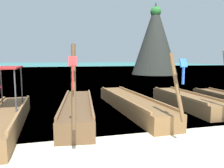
{
  "coord_description": "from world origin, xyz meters",
  "views": [
    {
      "loc": [
        -2.15,
        -4.21,
        2.44
      ],
      "look_at": [
        0.0,
        4.2,
        1.4
      ],
      "focal_mm": 34.81,
      "sensor_mm": 36.0,
      "label": 1
    }
  ],
  "objects_px": {
    "longtail_boat_turquoise_ribbon": "(5,118)",
    "longtail_boat_red_ribbon": "(77,109)",
    "longtail_boat_green_ribbon": "(186,101)",
    "karst_rock": "(156,40)",
    "longtail_boat_blue_ribbon": "(131,104)"
  },
  "relations": [
    {
      "from": "longtail_boat_turquoise_ribbon",
      "to": "longtail_boat_red_ribbon",
      "type": "xyz_separation_m",
      "value": [
        2.56,
        0.71,
        -0.02
      ]
    },
    {
      "from": "longtail_boat_blue_ribbon",
      "to": "longtail_boat_green_ribbon",
      "type": "height_order",
      "value": "longtail_boat_green_ribbon"
    },
    {
      "from": "longtail_boat_green_ribbon",
      "to": "longtail_boat_red_ribbon",
      "type": "bearing_deg",
      "value": -173.89
    },
    {
      "from": "longtail_boat_turquoise_ribbon",
      "to": "longtail_boat_green_ribbon",
      "type": "distance_m",
      "value": 8.05
    },
    {
      "from": "longtail_boat_turquoise_ribbon",
      "to": "karst_rock",
      "type": "height_order",
      "value": "karst_rock"
    },
    {
      "from": "longtail_boat_turquoise_ribbon",
      "to": "karst_rock",
      "type": "bearing_deg",
      "value": 53.76
    },
    {
      "from": "longtail_boat_red_ribbon",
      "to": "longtail_boat_turquoise_ribbon",
      "type": "bearing_deg",
      "value": -164.47
    },
    {
      "from": "longtail_boat_green_ribbon",
      "to": "karst_rock",
      "type": "distance_m",
      "value": 23.03
    },
    {
      "from": "longtail_boat_red_ribbon",
      "to": "longtail_boat_green_ribbon",
      "type": "relative_size",
      "value": 1.17
    },
    {
      "from": "longtail_boat_red_ribbon",
      "to": "longtail_boat_green_ribbon",
      "type": "xyz_separation_m",
      "value": [
        5.38,
        0.58,
        -0.01
      ]
    },
    {
      "from": "longtail_boat_blue_ribbon",
      "to": "karst_rock",
      "type": "distance_m",
      "value": 24.18
    },
    {
      "from": "longtail_boat_green_ribbon",
      "to": "karst_rock",
      "type": "relative_size",
      "value": 0.53
    },
    {
      "from": "longtail_boat_red_ribbon",
      "to": "longtail_boat_blue_ribbon",
      "type": "bearing_deg",
      "value": 13.75
    },
    {
      "from": "longtail_boat_red_ribbon",
      "to": "karst_rock",
      "type": "xyz_separation_m",
      "value": [
        13.72,
        21.5,
        4.77
      ]
    },
    {
      "from": "longtail_boat_turquoise_ribbon",
      "to": "longtail_boat_red_ribbon",
      "type": "bearing_deg",
      "value": 15.53
    }
  ]
}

